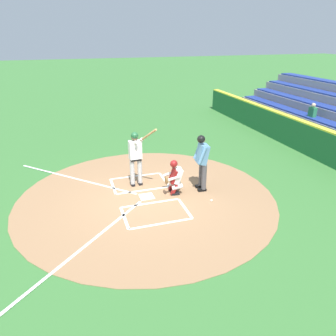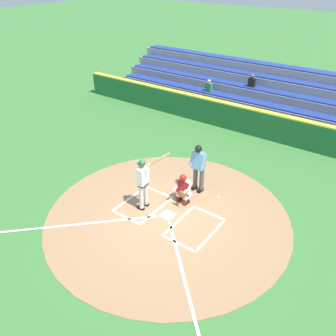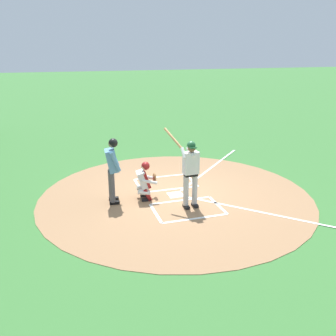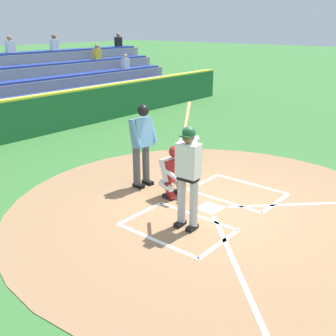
% 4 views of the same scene
% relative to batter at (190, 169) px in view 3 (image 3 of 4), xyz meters
% --- Properties ---
extents(ground_plane, '(120.00, 120.00, 0.00)m').
position_rel_batter_xyz_m(ground_plane, '(-0.91, -0.11, -1.10)').
color(ground_plane, '#387033').
extents(dirt_circle, '(8.00, 8.00, 0.01)m').
position_rel_batter_xyz_m(dirt_circle, '(-0.91, -0.11, -1.09)').
color(dirt_circle, '#99704C').
rests_on(dirt_circle, ground).
extents(home_plate_and_chalk, '(7.93, 4.91, 0.01)m').
position_rel_batter_xyz_m(home_plate_and_chalk, '(-0.91, 0.77, -1.08)').
color(home_plate_and_chalk, white).
rests_on(home_plate_and_chalk, dirt_circle).
extents(batter, '(0.90, 0.76, 2.13)m').
position_rel_batter_xyz_m(batter, '(0.00, 0.00, 0.00)').
color(batter, '#BCBCBC').
rests_on(batter, ground).
extents(catcher, '(0.59, 0.65, 1.13)m').
position_rel_batter_xyz_m(catcher, '(-0.90, -1.03, -0.51)').
color(catcher, black).
rests_on(catcher, ground).
extents(plate_umpire, '(0.60, 0.44, 1.86)m').
position_rel_batter_xyz_m(plate_umpire, '(-0.92, -1.95, -0.02)').
color(plate_umpire, '#4C4C51').
rests_on(plate_umpire, ground).
extents(baseball, '(0.07, 0.07, 0.07)m').
position_rel_batter_xyz_m(baseball, '(-1.79, -1.93, -1.06)').
color(baseball, white).
rests_on(baseball, ground).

